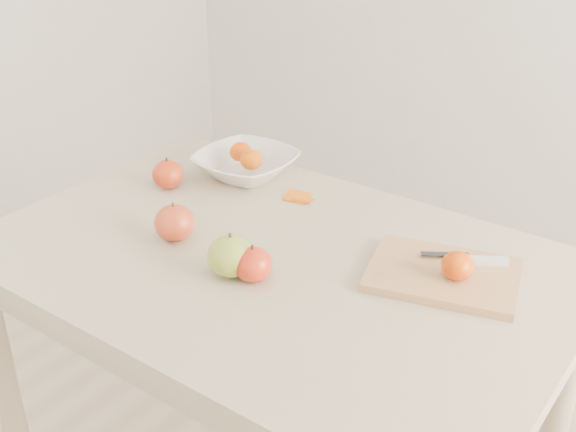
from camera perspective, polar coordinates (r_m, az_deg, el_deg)
The scene contains 13 objects.
table at distance 1.54m, azimuth -1.10°, elevation -6.30°, with size 1.20×0.80×0.75m.
cutting_board at distance 1.43m, azimuth 12.16°, elevation -4.56°, with size 0.28×0.21×0.02m, color tan.
board_tangerine at distance 1.40m, azimuth 13.24°, elevation -3.84°, with size 0.06×0.06×0.05m, color #C73F07.
fruit_bowl at distance 1.83m, azimuth -3.35°, elevation 4.06°, with size 0.24×0.24×0.06m, color white.
bowl_tangerine_near at distance 1.84m, azimuth -3.78°, elevation 5.10°, with size 0.06×0.06×0.05m, color #DC5707.
bowl_tangerine_far at distance 1.79m, azimuth -2.92°, elevation 4.48°, with size 0.06×0.06×0.05m, color orange.
orange_peel_a at distance 1.71m, azimuth 0.74°, elevation 1.40°, with size 0.06×0.04×0.00m, color orange.
orange_peel_b at distance 1.70m, azimuth 1.16°, elevation 1.23°, with size 0.04×0.04×0.00m, color #DE5C0F.
paring_knife at distance 1.47m, azimuth 15.03°, elevation -3.36°, with size 0.16×0.09×0.01m.
apple_green at distance 1.40m, azimuth -4.55°, elevation -3.16°, with size 0.09×0.09×0.08m, color olive.
apple_red_b at distance 1.54m, azimuth -8.97°, elevation -0.53°, with size 0.09×0.09×0.08m, color #A01217.
apple_red_e at distance 1.39m, azimuth -2.80°, elevation -3.84°, with size 0.08×0.08×0.07m, color maroon.
apple_red_a at distance 1.78m, azimuth -9.47°, elevation 3.28°, with size 0.08×0.08×0.07m, color #9F0A14.
Camera 1 is at (0.78, -1.02, 1.50)m, focal length 45.00 mm.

